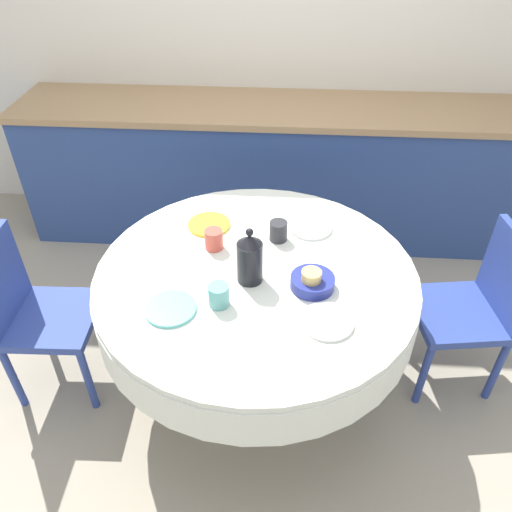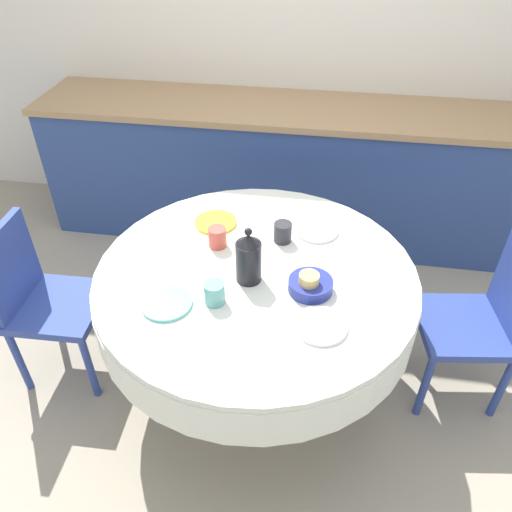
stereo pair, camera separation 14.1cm
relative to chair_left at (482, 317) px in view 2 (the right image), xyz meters
The scene contains 16 objects.
ground_plane 1.13m from the chair_left, behind, with size 12.00×12.00×0.00m, color #9E937F.
wall_back 2.06m from the chair_left, 122.58° to the left, with size 7.00×0.05×2.60m.
kitchen_counter 1.61m from the chair_left, 129.02° to the left, with size 3.24×0.64×0.91m.
dining_table 1.03m from the chair_left, behind, with size 1.37×1.37×0.73m.
chair_left is the anchor object (origin of this frame).
chair_right 2.04m from the chair_left, behind, with size 0.41×0.41×0.84m.
plate_near_left 1.41m from the chair_left, 163.08° to the right, with size 0.20×0.20×0.01m, color #60BCB7.
cup_near_left 1.23m from the chair_left, 162.63° to the right, with size 0.08×0.08×0.09m, color #5BA39E.
plate_near_right 0.88m from the chair_left, 149.42° to the right, with size 0.20×0.20×0.01m, color white.
cup_near_right 0.88m from the chair_left, 162.67° to the right, with size 0.08×0.08×0.09m, color #DBB766.
plate_far_left 1.30m from the chair_left, behind, with size 0.20×0.20×0.01m, color yellow.
cup_far_left 1.25m from the chair_left, behind, with size 0.08×0.08×0.09m, color #CC4C3D.
plate_far_right 0.84m from the chair_left, 166.69° to the left, with size 0.20×0.20×0.01m, color white.
cup_far_right 0.98m from the chair_left, behind, with size 0.08×0.08×0.09m, color #28282D.
coffee_carafe 1.12m from the chair_left, 169.00° to the right, with size 0.10×0.10×0.25m.
fruit_bowl 0.86m from the chair_left, 163.55° to the right, with size 0.18×0.18×0.05m, color navy.
Camera 2 is at (0.26, -1.60, 2.08)m, focal length 35.00 mm.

